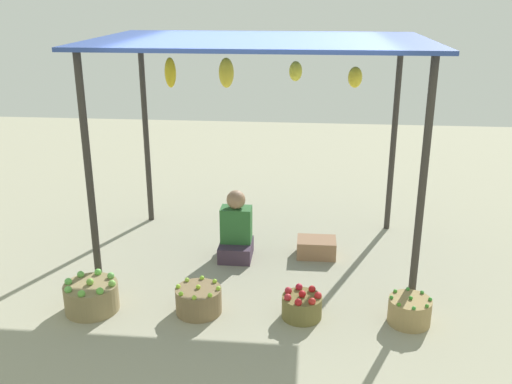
% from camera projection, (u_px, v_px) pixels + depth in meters
% --- Properties ---
extents(ground_plane, '(14.00, 14.00, 0.00)m').
position_uv_depth(ground_plane, '(260.00, 256.00, 6.53)').
color(ground_plane, '#9B9880').
extents(market_stall_structure, '(3.35, 2.22, 2.39)m').
position_uv_depth(market_stall_structure, '(260.00, 58.00, 5.80)').
color(market_stall_structure, '#38332D').
rests_on(market_stall_structure, ground).
extents(vendor_person, '(0.36, 0.44, 0.78)m').
position_uv_depth(vendor_person, '(236.00, 232.00, 6.42)').
color(vendor_person, '#3E2E40').
rests_on(vendor_person, ground).
extents(basket_green_apples, '(0.50, 0.50, 0.33)m').
position_uv_depth(basket_green_apples, '(91.00, 296.00, 5.39)').
color(basket_green_apples, '#8A774F').
rests_on(basket_green_apples, ground).
extents(basket_limes, '(0.43, 0.43, 0.28)m').
position_uv_depth(basket_limes, '(199.00, 300.00, 5.36)').
color(basket_limes, olive).
rests_on(basket_limes, ground).
extents(basket_red_apples, '(0.37, 0.37, 0.27)m').
position_uv_depth(basket_red_apples, '(302.00, 306.00, 5.27)').
color(basket_red_apples, brown).
rests_on(basket_red_apples, ground).
extents(basket_green_chilies, '(0.38, 0.38, 0.27)m').
position_uv_depth(basket_green_chilies, '(409.00, 311.00, 5.18)').
color(basket_green_chilies, '#9A8050').
rests_on(basket_green_chilies, ground).
extents(wooden_crate_near_vendor, '(0.44, 0.31, 0.20)m').
position_uv_depth(wooden_crate_near_vendor, '(316.00, 247.00, 6.50)').
color(wooden_crate_near_vendor, '#946B4D').
rests_on(wooden_crate_near_vendor, ground).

